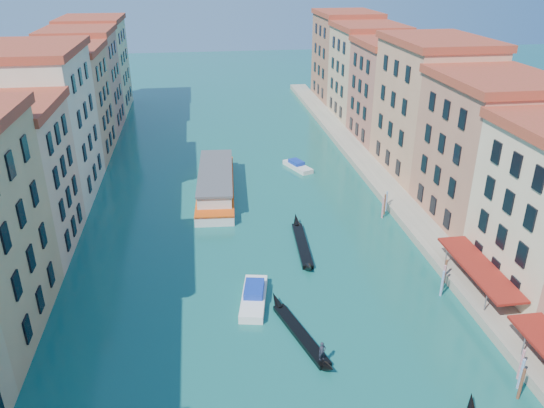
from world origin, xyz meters
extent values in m
cube|color=tan|center=(-26.00, 55.00, 8.25)|extent=(12.00, 14.00, 16.50)
cube|color=beige|center=(-26.00, 71.00, 10.00)|extent=(12.00, 18.00, 20.00)
cube|color=#964320|center=(-26.00, 71.00, 20.50)|extent=(12.80, 18.40, 1.00)
cube|color=tan|center=(-26.00, 88.00, 8.75)|extent=(12.00, 16.00, 17.50)
cube|color=#964320|center=(-26.00, 88.00, 18.00)|extent=(12.80, 16.40, 1.00)
cube|color=tan|center=(-26.00, 103.50, 9.25)|extent=(12.00, 15.00, 18.50)
cube|color=#964320|center=(-26.00, 103.50, 19.00)|extent=(12.80, 15.40, 1.00)
cube|color=beige|center=(-26.00, 119.50, 9.50)|extent=(12.00, 17.00, 19.00)
cube|color=#964320|center=(-26.00, 119.50, 19.50)|extent=(12.80, 17.40, 1.00)
cube|color=#B16F53|center=(30.00, 54.00, 9.00)|extent=(12.00, 16.00, 18.00)
cube|color=#964320|center=(30.00, 54.00, 18.50)|extent=(12.80, 16.40, 1.00)
cube|color=tan|center=(30.00, 71.00, 10.00)|extent=(12.00, 18.00, 20.00)
cube|color=#964320|center=(30.00, 71.00, 20.50)|extent=(12.80, 18.40, 1.00)
cube|color=#A7634F|center=(30.00, 87.50, 8.75)|extent=(12.00, 15.00, 17.50)
cube|color=#964320|center=(30.00, 87.50, 18.00)|extent=(12.80, 15.40, 1.00)
cube|color=tan|center=(30.00, 103.00, 9.25)|extent=(12.00, 16.00, 18.50)
cube|color=#964320|center=(30.00, 103.00, 19.00)|extent=(12.80, 16.40, 1.00)
cube|color=#9C6348|center=(30.00, 119.50, 9.75)|extent=(12.00, 17.00, 19.50)
cube|color=#964320|center=(30.00, 119.50, 20.00)|extent=(12.80, 17.40, 1.00)
cube|color=gray|center=(22.00, 65.00, 0.50)|extent=(4.00, 140.00, 1.00)
cylinder|color=#505153|center=(20.80, 28.60, 1.50)|extent=(0.12, 0.12, 3.00)
cube|color=maroon|center=(22.20, 39.00, 3.00)|extent=(3.20, 12.60, 0.25)
cylinder|color=#505153|center=(20.80, 34.80, 1.50)|extent=(0.12, 0.12, 3.00)
cylinder|color=#505153|center=(20.80, 43.20, 1.50)|extent=(0.12, 0.12, 3.00)
cylinder|color=brown|center=(18.50, 25.00, 1.30)|extent=(0.24, 0.24, 3.20)
cylinder|color=brown|center=(19.10, 26.00, 1.30)|extent=(0.24, 0.24, 3.20)
cylinder|color=brown|center=(19.70, 27.00, 1.30)|extent=(0.24, 0.24, 3.20)
cylinder|color=brown|center=(18.50, 39.00, 1.30)|extent=(0.24, 0.24, 3.20)
cylinder|color=brown|center=(19.10, 40.00, 1.30)|extent=(0.24, 0.24, 3.20)
cylinder|color=brown|center=(19.70, 41.00, 1.30)|extent=(0.24, 0.24, 3.20)
cylinder|color=brown|center=(18.50, 57.00, 1.30)|extent=(0.24, 0.24, 3.20)
cylinder|color=brown|center=(19.10, 58.00, 1.30)|extent=(0.24, 0.24, 3.20)
cylinder|color=brown|center=(19.70, 59.00, 1.30)|extent=(0.24, 0.24, 3.20)
cube|color=silver|center=(-2.74, 68.72, 0.67)|extent=(6.51, 22.72, 1.35)
cube|color=silver|center=(-2.74, 68.72, 2.13)|extent=(5.66, 18.20, 1.79)
cube|color=#505153|center=(-2.74, 68.72, 3.20)|extent=(6.03, 18.78, 0.28)
cube|color=#E74D0D|center=(-2.74, 68.72, 1.29)|extent=(6.57, 22.72, 0.28)
cube|color=black|center=(3.20, 34.75, 0.23)|extent=(3.70, 9.20, 0.46)
cone|color=black|center=(1.75, 39.68, 0.62)|extent=(1.47, 2.24, 1.73)
cone|color=black|center=(4.66, 29.81, 0.51)|extent=(1.37, 1.90, 1.52)
imported|color=#222431|center=(4.31, 31.00, 1.30)|extent=(0.74, 0.59, 1.78)
cone|color=black|center=(14.23, 24.35, 0.61)|extent=(1.68, 2.23, 1.70)
cube|color=black|center=(6.55, 50.89, 0.25)|extent=(1.90, 10.34, 0.51)
cone|color=black|center=(6.91, 56.59, 0.69)|extent=(1.17, 2.35, 1.92)
cone|color=black|center=(6.19, 45.19, 0.57)|extent=(1.14, 1.96, 1.69)
cube|color=white|center=(-0.36, 40.66, 0.42)|extent=(3.64, 7.60, 0.83)
cube|color=#13329E|center=(-0.26, 41.17, 1.15)|extent=(2.44, 3.43, 0.73)
cube|color=silver|center=(10.87, 76.37, 0.35)|extent=(4.18, 6.47, 0.71)
cube|color=#13329E|center=(10.70, 76.78, 0.97)|extent=(2.49, 3.07, 0.62)
camera|label=1|loc=(-4.83, -2.95, 30.99)|focal=35.00mm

